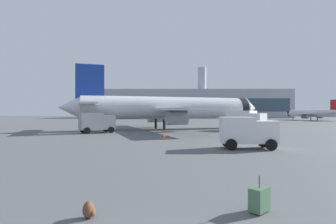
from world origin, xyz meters
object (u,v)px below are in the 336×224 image
airplane_at_gate (170,108)px  airplane_taxiing (311,113)px  fuel_truck (245,120)px  safety_cone_near (253,126)px  traveller_backpack (89,210)px  cargo_van (247,131)px  safety_cone_mid (164,136)px  rolling_suitcase (259,199)px  safety_cone_far (273,130)px  service_truck (97,122)px

airplane_at_gate → airplane_taxiing: airplane_at_gate is taller
fuel_truck → safety_cone_near: size_ratio=7.66×
traveller_backpack → safety_cone_near: bearing=67.7°
cargo_van → safety_cone_mid: bearing=132.8°
traveller_backpack → fuel_truck: bearing=68.4°
safety_cone_near → traveller_backpack: safety_cone_near is taller
safety_cone_near → rolling_suitcase: bearing=-106.5°
airplane_taxiing → rolling_suitcase: 102.38m
cargo_van → rolling_suitcase: 14.76m
safety_cone_mid → traveller_backpack: size_ratio=1.50×
safety_cone_far → traveller_backpack: safety_cone_far is taller
airplane_at_gate → service_truck: 13.56m
safety_cone_near → rolling_suitcase: 43.49m
airplane_at_gate → service_truck: size_ratio=6.61×
cargo_van → safety_cone_far: (8.23, 16.44, -1.07)m
service_truck → fuel_truck: fuel_truck is taller
fuel_truck → safety_cone_mid: size_ratio=8.25×
airplane_taxiing → safety_cone_near: bearing=-126.1°
safety_cone_far → traveller_backpack: bearing=-118.4°
safety_cone_near → safety_cone_mid: size_ratio=1.08×
safety_cone_far → rolling_suitcase: 32.92m
fuel_truck → safety_cone_near: 6.62m
airplane_at_gate → fuel_truck: airplane_at_gate is taller
safety_cone_near → cargo_van: bearing=-107.6°
safety_cone_near → safety_cone_far: 11.00m
cargo_van → safety_cone_near: size_ratio=5.75×
airplane_taxiing → service_truck: bearing=-135.6°
safety_cone_near → traveller_backpack: bearing=-112.3°
airplane_at_gate → safety_cone_mid: bearing=-91.8°
cargo_van → safety_cone_mid: 10.27m
airplane_at_gate → traveller_backpack: bearing=-93.2°
service_truck → airplane_at_gate: bearing=39.3°
fuel_truck → safety_cone_far: 5.92m
safety_cone_far → fuel_truck: bearing=115.0°
safety_cone_far → safety_cone_near: bearing=87.4°
cargo_van → safety_cone_near: 28.80m
airplane_at_gate → safety_cone_mid: airplane_at_gate is taller
fuel_truck → safety_cone_far: fuel_truck is taller
cargo_van → safety_cone_mid: size_ratio=6.20×
airplane_taxiing → fuel_truck: airplane_taxiing is taller
airplane_at_gate → airplane_taxiing: (50.62, 51.17, -1.21)m
safety_cone_far → cargo_van: bearing=-116.6°
fuel_truck → airplane_taxiing: bearing=54.8°
cargo_van → safety_cone_near: (8.73, 27.43, -1.07)m
traveller_backpack → safety_cone_mid: bearing=85.7°
safety_cone_far → airplane_at_gate: bearing=149.5°
safety_cone_mid → safety_cone_far: bearing=30.5°
airplane_taxiing → traveller_backpack: bearing=-120.2°
safety_cone_mid → airplane_at_gate: bearing=88.2°
service_truck → fuel_truck: 23.11m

